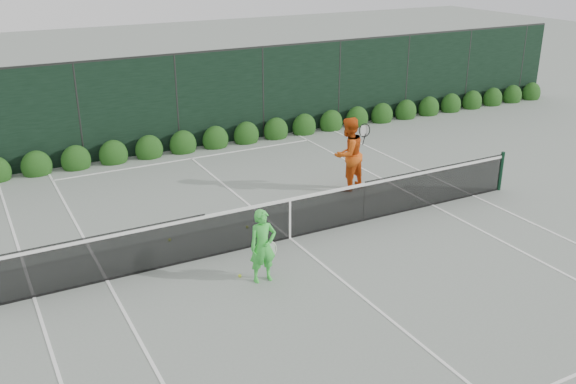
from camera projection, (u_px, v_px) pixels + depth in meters
ground at (290, 238)px, 14.50m from camera, size 80.00×80.00×0.00m
tennis_net at (289, 217)px, 14.29m from camera, size 12.90×0.10×1.07m
player_woman at (263, 246)px, 12.45m from camera, size 0.64×0.39×1.50m
player_man at (348, 154)px, 16.99m from camera, size 1.13×0.98×1.99m
court_lines at (290, 238)px, 14.49m from camera, size 11.03×23.83×0.01m
windscreen_fence at (360, 220)px, 11.71m from camera, size 32.00×21.07×3.06m
hedge_row at (183, 145)px, 20.28m from camera, size 31.66×0.65×0.94m
tennis_balls at (218, 246)px, 14.05m from camera, size 1.89×2.31×0.07m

